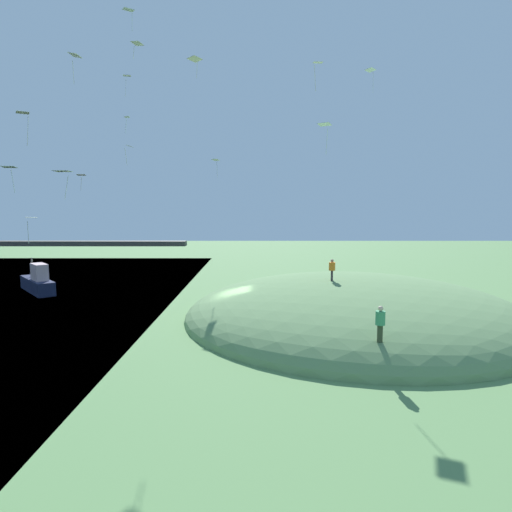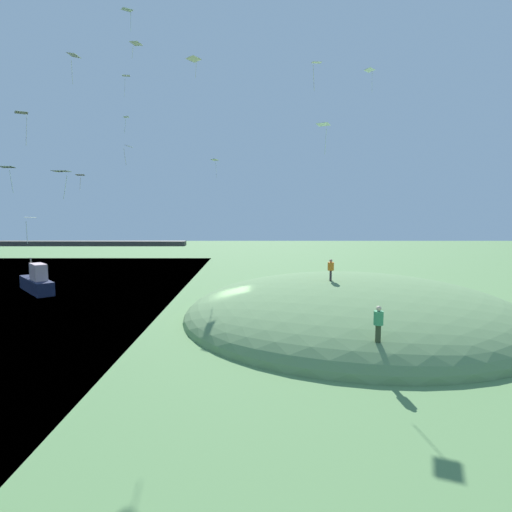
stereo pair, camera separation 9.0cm
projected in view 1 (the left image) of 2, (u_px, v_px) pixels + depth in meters
ground_plane at (231, 318)px, 32.25m from camera, size 160.00×160.00×0.00m
grass_hill at (351, 316)px, 32.81m from camera, size 25.05×26.09×5.74m
bridge_deck_far at (9, 244)px, 62.72m from camera, size 50.19×1.80×0.70m
boat_on_lake at (35, 282)px, 42.22m from camera, size 5.63×6.36×3.20m
person_watching_kites at (330, 267)px, 31.66m from camera, size 0.56×0.56×1.56m
person_near_shore at (378, 319)px, 21.48m from camera, size 0.56×0.56×1.80m
kite_0 at (21, 115)px, 28.60m from camera, size 0.94×0.87×2.16m
kite_1 at (28, 219)px, 29.88m from camera, size 1.13×1.25×1.79m
kite_2 at (323, 126)px, 30.78m from camera, size 1.20×1.41×2.12m
kite_3 at (368, 71)px, 39.20m from camera, size 1.15×1.18×2.10m
kite_4 at (193, 59)px, 36.18m from camera, size 1.29×1.42×1.59m
kite_5 at (60, 172)px, 31.43m from camera, size 1.27×0.96×2.04m
kite_6 at (127, 11)px, 28.12m from camera, size 0.83×0.79×1.39m
kite_7 at (7, 169)px, 24.22m from camera, size 0.75×0.55×1.47m
kite_8 at (125, 118)px, 46.50m from camera, size 0.68×0.85×1.77m
kite_9 at (79, 176)px, 40.11m from camera, size 0.82×0.62×1.46m
kite_10 at (135, 44)px, 33.44m from camera, size 0.89×1.10×1.17m
kite_11 at (124, 77)px, 42.94m from camera, size 0.84×0.69×1.95m
kite_12 at (315, 66)px, 28.86m from camera, size 0.67×0.50×1.90m
kite_13 at (127, 148)px, 39.36m from camera, size 0.67×0.77×1.80m
kite_14 at (214, 161)px, 40.67m from camera, size 0.86×0.83×1.65m
kite_15 at (72, 57)px, 29.50m from camera, size 0.70×0.96×1.90m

